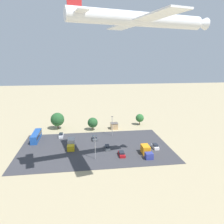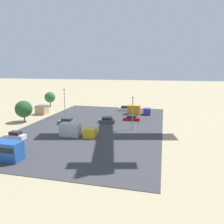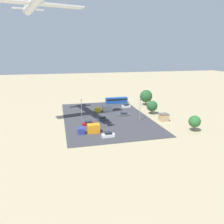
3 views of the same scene
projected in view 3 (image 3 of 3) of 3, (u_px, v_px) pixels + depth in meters
name	position (u px, v px, depth m)	size (l,w,h in m)	color
ground_plane	(126.00, 116.00, 93.29)	(400.00, 400.00, 0.00)	tan
parking_lot_surface	(106.00, 117.00, 91.26)	(54.99, 34.35, 0.08)	#38383D
shed_building	(164.00, 117.00, 86.18)	(3.42, 3.45, 2.87)	tan
bus	(116.00, 100.00, 115.13)	(2.53, 11.61, 3.16)	#1E4C9E
parked_car_0	(102.00, 119.00, 86.65)	(1.72, 4.51, 1.46)	#4C5156
parked_car_1	(126.00, 106.00, 106.89)	(1.76, 4.12, 1.64)	silver
parked_car_2	(124.00, 114.00, 92.68)	(1.91, 4.75, 1.57)	#4C5156
parked_car_3	(108.00, 135.00, 69.70)	(1.78, 4.10, 1.65)	silver
parked_car_4	(88.00, 123.00, 81.26)	(1.95, 4.58, 1.44)	maroon
parked_truck_0	(90.00, 129.00, 72.95)	(2.53, 7.36, 2.95)	navy
parked_truck_1	(105.00, 109.00, 99.60)	(2.54, 7.89, 2.84)	gold
tree_near_shed	(195.00, 121.00, 73.99)	(4.04, 4.04, 5.59)	brown
tree_apron_mid	(146.00, 96.00, 110.74)	(6.27, 6.27, 7.84)	brown
tree_apron_far	(152.00, 106.00, 94.95)	(4.68, 4.68, 5.97)	brown
light_pole_lot_centre	(82.00, 108.00, 88.38)	(0.90, 0.28, 8.02)	gray
light_pole_lot_edge	(140.00, 109.00, 85.29)	(0.90, 0.28, 8.49)	gray
airplane	(35.00, 1.00, 65.38)	(36.40, 30.79, 8.33)	white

